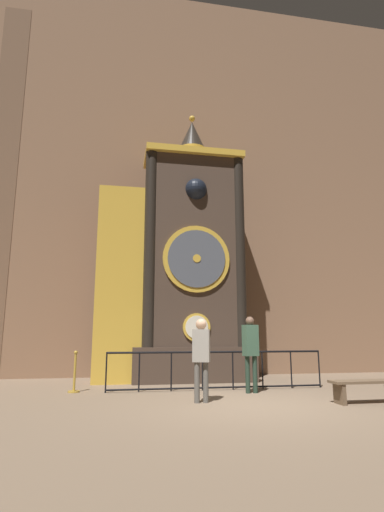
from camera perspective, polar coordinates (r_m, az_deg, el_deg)
ground_plane at (r=8.24m, az=9.03°, el=-20.37°), size 28.00×28.00×0.00m
cathedral_back_wall at (r=15.01m, az=0.26°, el=11.86°), size 24.00×0.32×14.43m
clock_tower at (r=12.32m, az=-2.16°, el=-1.21°), size 4.67×1.79×8.55m
railing_fence at (r=10.27m, az=3.70°, el=-15.67°), size 5.45×0.05×0.93m
visitor_near at (r=8.38m, az=1.33°, el=-13.44°), size 0.39×0.32×1.66m
visitor_far at (r=9.80m, az=8.36°, el=-12.67°), size 0.38×0.29×1.76m
stanchion_post at (r=10.26m, az=-16.45°, el=-16.49°), size 0.28×0.28×0.96m
visitor_bench at (r=9.05m, az=23.57°, el=-16.73°), size 1.44×0.40×0.44m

